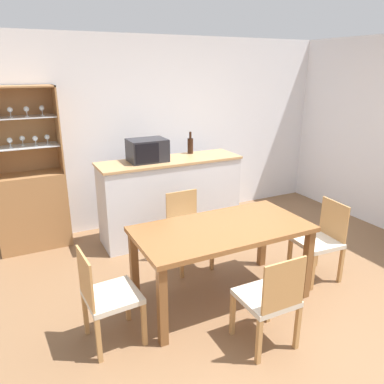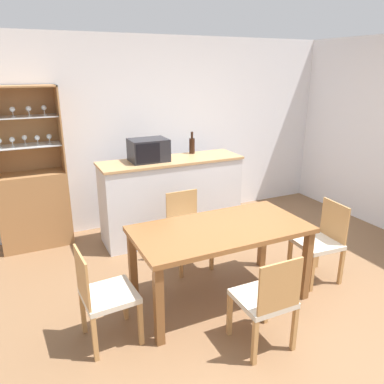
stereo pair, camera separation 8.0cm
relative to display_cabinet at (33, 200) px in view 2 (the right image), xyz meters
name	(u,v)px [view 2 (the right image)]	position (x,y,z in m)	size (l,w,h in m)	color
ground_plane	(271,313)	(1.81, -2.42, -0.60)	(18.00, 18.00, 0.00)	brown
wall_back	(164,132)	(1.81, 0.21, 0.68)	(6.80, 0.06, 2.55)	silver
kitchen_counter	(172,198)	(1.64, -0.48, -0.08)	(1.82, 0.55, 1.04)	silver
display_cabinet	(33,200)	(0.00, 0.00, 0.00)	(0.82, 0.38, 1.95)	#A37042
dining_table	(220,236)	(1.50, -2.00, 0.06)	(1.61, 0.82, 0.75)	brown
dining_chair_head_far	(188,230)	(1.50, -1.27, -0.17)	(0.41, 0.41, 0.83)	beige
dining_chair_side_right_near	(320,241)	(2.62, -2.12, -0.17)	(0.43, 0.43, 0.83)	beige
dining_chair_head_near	(266,300)	(1.50, -2.73, -0.17)	(0.41, 0.41, 0.83)	beige
dining_chair_side_left_near	(104,295)	(0.37, -2.12, -0.17)	(0.43, 0.43, 0.83)	beige
microwave	(148,150)	(1.35, -0.44, 0.58)	(0.46, 0.35, 0.27)	#232328
wine_bottle	(192,145)	(2.02, -0.28, 0.56)	(0.08, 0.08, 0.29)	black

